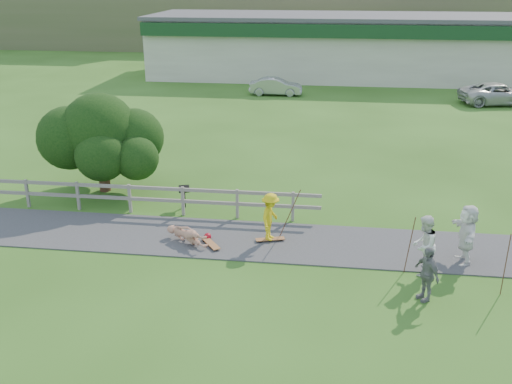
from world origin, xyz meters
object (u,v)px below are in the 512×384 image
skater_rider (270,220)px  tree (102,152)px  skater_fallen (187,235)px  car_silver (276,86)px  car_white (499,94)px  bbq (184,197)px  spectator_d (467,234)px  spectator_a (424,245)px  spectator_b (427,274)px

skater_rider → tree: (-7.19, 3.88, 0.84)m
skater_rider → skater_fallen: (-2.67, -0.48, -0.49)m
car_silver → car_white: (15.24, -1.21, 0.09)m
skater_fallen → bbq: bbq is taller
skater_fallen → spectator_d: (8.68, -0.16, 0.64)m
skater_rider → spectator_a: spectator_a is taller
skater_fallen → car_silver: car_silver is taller
skater_fallen → spectator_d: spectator_d is taller
car_white → tree: (-20.19, -19.24, 0.92)m
skater_fallen → car_white: 28.33m
skater_fallen → spectator_a: 7.41m
spectator_a → spectator_b: bearing=18.7°
skater_fallen → spectator_d: bearing=-57.7°
spectator_a → bbq: (-8.16, 4.06, -0.49)m
car_silver → spectator_b: bearing=-166.6°
car_silver → bbq: 21.83m
tree → skater_rider: bearing=-28.4°
skater_fallen → car_white: (15.67, 23.60, 0.42)m
skater_fallen → car_silver: 24.82m
skater_rider → spectator_b: 5.41m
skater_rider → car_white: (13.00, 23.12, -0.08)m
skater_fallen → spectator_b: spectator_b is taller
car_silver → bbq: size_ratio=4.48×
skater_fallen → car_white: size_ratio=0.32×
car_silver → car_white: car_white is taller
spectator_a → car_silver: bearing=-141.9°
car_white → bbq: bearing=130.6°
skater_fallen → car_silver: size_ratio=0.44×
tree → bbq: 4.08m
spectator_b → bbq: bearing=-154.0°
spectator_a → bbq: size_ratio=2.15×
car_silver → skater_fallen: bearing=178.5°
spectator_d → car_silver: 26.30m
skater_rider → spectator_d: size_ratio=0.85×
skater_fallen → spectator_d: size_ratio=0.88×
tree → bbq: (3.66, -1.34, -1.21)m
spectator_a → spectator_d: 1.63m
car_white → bbq: 26.39m
skater_rider → car_silver: size_ratio=0.42×
spectator_d → car_silver: size_ratio=0.50×
car_white → tree: bearing=123.0°
spectator_a → tree: 13.02m
car_silver → car_white: size_ratio=0.74×
spectator_d → bbq: size_ratio=2.22×
skater_rider → spectator_a: (4.63, -1.52, 0.11)m
car_white → spectator_a: bearing=150.7°
skater_fallen → tree: (-4.52, 4.36, 1.33)m
spectator_d → car_silver: bearing=-163.7°
bbq → car_silver: bearing=70.6°
spectator_d → bbq: spectator_d is taller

